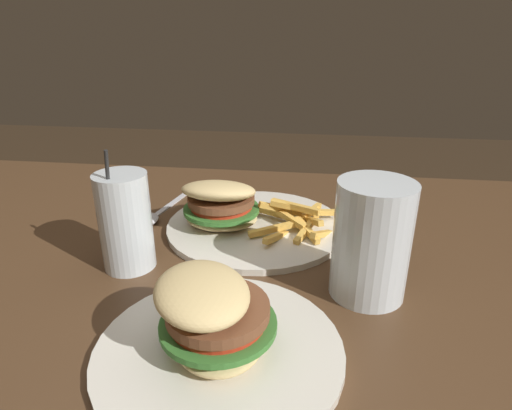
% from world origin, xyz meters
% --- Properties ---
extents(dining_table, '(1.24, 1.00, 0.75)m').
position_xyz_m(dining_table, '(0.00, 0.00, 0.63)').
color(dining_table, '#4C331E').
rests_on(dining_table, ground_plane).
extents(meal_plate_near, '(0.30, 0.30, 0.10)m').
position_xyz_m(meal_plate_near, '(-0.06, -0.19, 0.78)').
color(meal_plate_near, silver).
rests_on(meal_plate_near, dining_table).
extents(beer_glass, '(0.09, 0.09, 0.15)m').
position_xyz_m(beer_glass, '(-0.24, -0.03, 0.82)').
color(beer_glass, silver).
rests_on(beer_glass, dining_table).
extents(juice_glass, '(0.07, 0.07, 0.18)m').
position_xyz_m(juice_glass, '(0.08, -0.06, 0.81)').
color(juice_glass, silver).
rests_on(juice_glass, dining_table).
extents(spoon, '(0.07, 0.18, 0.02)m').
position_xyz_m(spoon, '(0.11, -0.20, 0.76)').
color(spoon, silver).
rests_on(spoon, dining_table).
extents(meal_plate_far, '(0.26, 0.26, 0.10)m').
position_xyz_m(meal_plate_far, '(-0.08, 0.10, 0.78)').
color(meal_plate_far, silver).
rests_on(meal_plate_far, dining_table).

